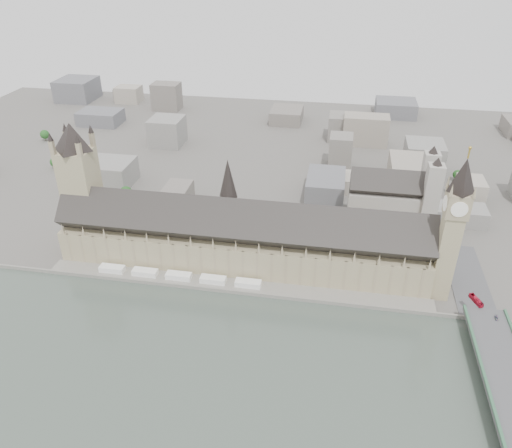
% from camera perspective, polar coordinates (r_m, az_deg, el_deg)
% --- Properties ---
extents(ground, '(900.00, 900.00, 0.00)m').
position_cam_1_polar(ground, '(356.29, -2.27, -6.48)').
color(ground, '#595651').
rests_on(ground, ground).
extents(embankment_wall, '(600.00, 1.50, 3.00)m').
position_cam_1_polar(embankment_wall, '(343.75, -2.81, -7.74)').
color(embankment_wall, slate).
rests_on(embankment_wall, ground).
extents(river_terrace, '(270.00, 15.00, 2.00)m').
position_cam_1_polar(river_terrace, '(349.85, -2.54, -7.06)').
color(river_terrace, slate).
rests_on(river_terrace, ground).
extents(terrace_tents, '(118.00, 7.00, 4.00)m').
position_cam_1_polar(terrace_tents, '(357.95, -8.83, -5.88)').
color(terrace_tents, white).
rests_on(terrace_tents, river_terrace).
extents(palace_of_westminster, '(265.00, 40.73, 55.44)m').
position_cam_1_polar(palace_of_westminster, '(359.48, -1.69, -1.72)').
color(palace_of_westminster, tan).
rests_on(palace_of_westminster, ground).
extents(elizabeth_tower, '(17.00, 17.00, 107.50)m').
position_cam_1_polar(elizabeth_tower, '(334.06, 21.64, 0.33)').
color(elizabeth_tower, tan).
rests_on(elizabeth_tower, ground).
extents(victoria_tower, '(30.00, 30.00, 100.00)m').
position_cam_1_polar(victoria_tower, '(390.25, -19.46, 4.58)').
color(victoria_tower, tan).
rests_on(victoria_tower, ground).
extents(central_tower, '(13.00, 13.00, 48.00)m').
position_cam_1_polar(central_tower, '(349.74, -3.18, 3.88)').
color(central_tower, tan).
rests_on(central_tower, ground).
extents(westminster_abbey, '(68.00, 36.00, 64.00)m').
position_cam_1_polar(westminster_abbey, '(420.83, 15.43, 2.54)').
color(westminster_abbey, '#A8A197').
rests_on(westminster_abbey, ground).
extents(city_skyline_inland, '(720.00, 360.00, 38.00)m').
position_cam_1_polar(city_skyline_inland, '(562.19, 3.00, 9.94)').
color(city_skyline_inland, gray).
rests_on(city_skyline_inland, ground).
extents(park_trees, '(110.00, 30.00, 15.00)m').
position_cam_1_polar(park_trees, '(402.87, -1.90, -0.46)').
color(park_trees, '#1B4819').
rests_on(park_trees, ground).
extents(red_bus_north, '(7.37, 12.52, 3.44)m').
position_cam_1_polar(red_bus_north, '(348.60, 23.85, -7.97)').
color(red_bus_north, '#B8152D').
rests_on(red_bus_north, westminster_bridge).
extents(car_approach, '(2.29, 4.57, 1.27)m').
position_cam_1_polar(car_approach, '(341.13, 25.79, -9.63)').
color(car_approach, gray).
rests_on(car_approach, westminster_bridge).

